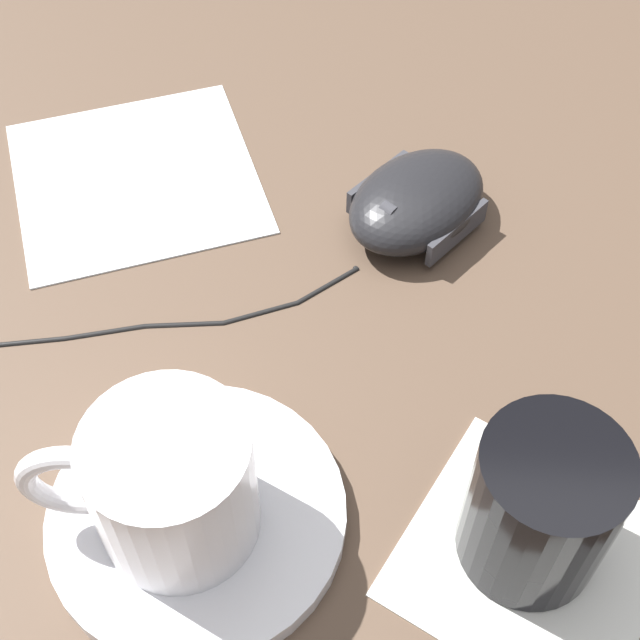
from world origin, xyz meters
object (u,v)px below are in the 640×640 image
Objects in this scene: saucer at (197,515)px; coffee_cup at (167,484)px; drinking_glass at (541,506)px; computer_mouse at (417,201)px.

coffee_cup is (-0.01, 0.01, 0.04)m from saucer.
coffee_cup is at bearing 91.71° from drinking_glass.
computer_mouse is at bearing -25.89° from saucer.
coffee_cup is 1.33× the size of drinking_glass.
coffee_cup is 0.17m from drinking_glass.
drinking_glass is (0.00, -0.17, -0.01)m from coffee_cup.
computer_mouse is at bearing 14.62° from drinking_glass.
computer_mouse is 0.22m from drinking_glass.
drinking_glass is at bearing -165.38° from computer_mouse.
computer_mouse is (0.21, -0.10, 0.01)m from saucer.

